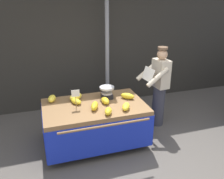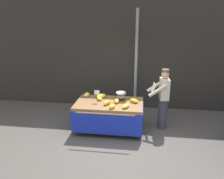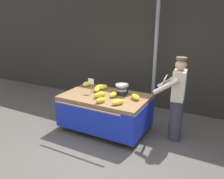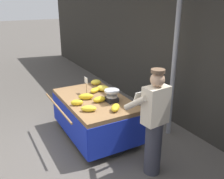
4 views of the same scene
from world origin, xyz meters
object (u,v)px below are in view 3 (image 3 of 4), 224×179
Objects in this scene: weighing_scale at (122,90)px; banana_bunch_7 at (97,89)px; vendor_person at (177,99)px; banana_bunch_0 at (102,87)px; street_pole at (156,51)px; price_sign at (91,83)px; banana_cart at (105,104)px; banana_bunch_4 at (118,102)px; banana_bunch_3 at (101,100)px; banana_bunch_5 at (135,97)px; banana_bunch_6 at (87,84)px; banana_bunch_2 at (100,95)px; banana_bunch_1 at (114,94)px.

weighing_scale is 0.61m from banana_bunch_7.
banana_bunch_0 is at bearing 179.08° from vendor_person.
weighing_scale is at bearing -106.88° from street_pole.
banana_cart is at bearing 4.90° from price_sign.
vendor_person is at bearing 33.08° from banana_bunch_4.
banana_bunch_3 is 1.50m from vendor_person.
banana_bunch_6 is at bearing 168.17° from banana_bunch_5.
banana_bunch_3 is 0.35m from banana_bunch_4.
banana_bunch_2 is at bearing 124.39° from banana_bunch_3.
banana_bunch_5 is (0.37, -0.13, -0.06)m from weighing_scale.
banana_bunch_0 reaches higher than banana_bunch_5.
banana_bunch_6 reaches higher than banana_bunch_5.
weighing_scale is 1.22× the size of banana_bunch_6.
banana_bunch_4 is at bearing -35.17° from banana_cart.
street_pole is 12.15× the size of banana_bunch_5.
banana_bunch_6 is at bearing 137.31° from banana_bunch_3.
banana_bunch_6 reaches higher than banana_bunch_3.
banana_bunch_5 is at bearing 19.29° from banana_bunch_2.
weighing_scale is 0.66m from banana_bunch_3.
banana_bunch_3 reaches higher than banana_bunch_4.
banana_bunch_3 is at bearing -99.10° from banana_bunch_1.
banana_bunch_6 is at bearing 178.04° from vendor_person.
banana_bunch_1 is (0.48, -0.32, -0.01)m from banana_bunch_0.
vendor_person reaches higher than banana_bunch_4.
banana_bunch_3 is at bearing -167.07° from banana_bunch_4.
banana_bunch_2 is 0.75m from banana_bunch_5.
banana_bunch_6 is 0.93× the size of banana_bunch_7.
banana_bunch_2 reaches higher than banana_cart.
street_pole is at bearing 71.95° from banana_bunch_1.
price_sign is 1.22× the size of banana_bunch_0.
weighing_scale is 0.59m from banana_bunch_4.
weighing_scale is at bearing 6.37° from banana_bunch_7.
banana_bunch_6 is (-1.37, -0.99, -0.77)m from street_pole.
banana_cart is 8.11× the size of banana_bunch_6.
price_sign is 1.83m from vendor_person.
banana_bunch_5 is (0.53, 0.50, 0.00)m from banana_bunch_3.
banana_cart is at bearing -49.41° from banana_bunch_0.
banana_bunch_4 is at bearing -18.55° from banana_bunch_2.
banana_bunch_0 is at bearing -131.79° from street_pole.
banana_bunch_3 is (0.47, -0.39, -0.19)m from price_sign.
price_sign is 1.03m from banana_bunch_5.
banana_bunch_4 is (0.34, 0.08, -0.00)m from banana_bunch_3.
banana_bunch_1 is (0.21, 0.00, 0.26)m from banana_cart.
banana_bunch_2 is (0.30, -0.14, -0.19)m from price_sign.
street_pole reaches higher than banana_bunch_0.
banana_bunch_5 is at bearing 6.82° from banana_cart.
banana_bunch_2 reaches higher than banana_bunch_1.
banana_bunch_1 is 1.29m from vendor_person.
banana_cart is 0.33m from banana_bunch_1.
vendor_person reaches higher than banana_bunch_3.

